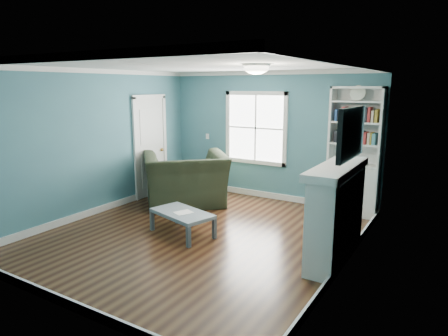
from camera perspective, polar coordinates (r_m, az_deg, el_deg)
The scene contains 13 objects.
floor at distance 6.41m, azimuth -3.45°, elevation -9.46°, with size 5.00×5.00×0.00m, color black.
room_walls at distance 6.02m, azimuth -3.63°, elevation 4.72°, with size 5.00×5.00×5.00m.
trim at distance 6.07m, azimuth -3.59°, elevation 1.49°, with size 4.50×5.00×2.60m.
window at distance 8.31m, azimuth 4.55°, elevation 5.71°, with size 1.40×0.06×1.50m.
bookshelf at distance 7.51m, azimuth 18.05°, elevation 0.48°, with size 0.90×0.35×2.31m.
fireplace at distance 5.53m, azimuth 15.84°, elevation -6.38°, with size 0.44×1.58×1.30m.
tv at distance 5.27m, azimuth 17.76°, elevation 4.77°, with size 0.06×1.10×0.65m, color black.
door at distance 8.55m, azimuth -10.46°, elevation 3.17°, with size 0.12×0.98×2.17m.
ceiling_fixture at distance 5.60m, azimuth 4.65°, elevation 14.10°, with size 0.38×0.38×0.15m.
light_switch at distance 8.94m, azimuth -2.37°, elevation 4.55°, with size 0.08×0.01×0.12m, color white.
recliner at distance 7.83m, azimuth -5.53°, elevation -0.37°, with size 1.56×1.01×1.36m, color black.
coffee_table at distance 6.34m, azimuth -6.00°, elevation -6.65°, with size 1.13×0.82×0.37m.
paper_sheet at distance 6.28m, azimuth -5.82°, elevation -6.33°, with size 0.21×0.27×0.00m, color white.
Camera 1 is at (3.43, -4.90, 2.31)m, focal length 32.00 mm.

